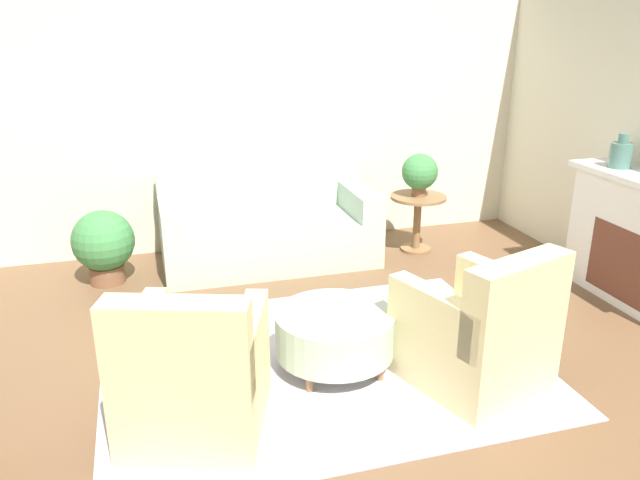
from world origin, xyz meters
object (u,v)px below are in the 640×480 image
object	(u,v)px
side_table	(418,213)
potted_plant_on_side_table	(420,172)
armchair_right	(480,335)
ottoman_table	(335,333)
couch	(268,229)
potted_plant_floor	(104,244)
vase_mantel_near	(621,154)
armchair_left	(193,378)

from	to	relation	value
side_table	potted_plant_on_side_table	size ratio (longest dim) A/B	1.36
armchair_right	ottoman_table	bearing A→B (deg)	151.90
couch	armchair_right	xyz separation A→B (m)	(0.89, -2.65, 0.04)
couch	armchair_right	world-z (taller)	armchair_right
couch	potted_plant_on_side_table	bearing A→B (deg)	-5.78
ottoman_table	couch	bearing A→B (deg)	90.54
potted_plant_on_side_table	potted_plant_floor	world-z (taller)	potted_plant_on_side_table
potted_plant_on_side_table	potted_plant_floor	bearing A→B (deg)	179.39
vase_mantel_near	potted_plant_on_side_table	xyz separation A→B (m)	(-1.24, 1.36, -0.39)
vase_mantel_near	potted_plant_floor	bearing A→B (deg)	162.40
side_table	potted_plant_floor	world-z (taller)	potted_plant_floor
ottoman_table	vase_mantel_near	xyz separation A→B (m)	(2.80, 0.66, 0.97)
couch	potted_plant_floor	distance (m)	1.59
vase_mantel_near	armchair_right	bearing A→B (deg)	-149.76
armchair_left	vase_mantel_near	bearing A→B (deg)	16.40
armchair_left	ottoman_table	distance (m)	1.13
potted_plant_on_side_table	vase_mantel_near	bearing A→B (deg)	-47.62
armchair_left	potted_plant_on_side_table	xyz separation A→B (m)	(2.58, 2.49, 0.48)
armchair_right	side_table	xyz separation A→B (m)	(0.68, 2.49, 0.05)
couch	vase_mantel_near	world-z (taller)	vase_mantel_near
ottoman_table	potted_plant_on_side_table	xyz separation A→B (m)	(1.55, 2.02, 0.58)
couch	vase_mantel_near	distance (m)	3.33
side_table	vase_mantel_near	world-z (taller)	vase_mantel_near
potted_plant_floor	couch	bearing A→B (deg)	4.54
armchair_left	armchair_right	world-z (taller)	same
side_table	potted_plant_floor	xyz separation A→B (m)	(-3.16, 0.03, -0.04)
vase_mantel_near	potted_plant_on_side_table	size ratio (longest dim) A/B	0.67
armchair_right	ottoman_table	distance (m)	0.99
potted_plant_on_side_table	ottoman_table	bearing A→B (deg)	-127.56
potted_plant_floor	armchair_right	bearing A→B (deg)	-45.52
armchair_left	vase_mantel_near	world-z (taller)	vase_mantel_near
side_table	potted_plant_on_side_table	xyz separation A→B (m)	(0.00, 0.00, 0.44)
side_table	couch	bearing A→B (deg)	174.22
armchair_right	potted_plant_on_side_table	size ratio (longest dim) A/B	2.37
armchair_right	potted_plant_on_side_table	world-z (taller)	potted_plant_on_side_table
armchair_right	potted_plant_on_side_table	distance (m)	2.62
couch	armchair_left	bearing A→B (deg)	-110.72
side_table	potted_plant_floor	bearing A→B (deg)	179.39
couch	ottoman_table	xyz separation A→B (m)	(0.02, -2.18, -0.06)
couch	armchair_right	bearing A→B (deg)	-71.40
vase_mantel_near	potted_plant_floor	world-z (taller)	vase_mantel_near
armchair_right	potted_plant_floor	bearing A→B (deg)	134.48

